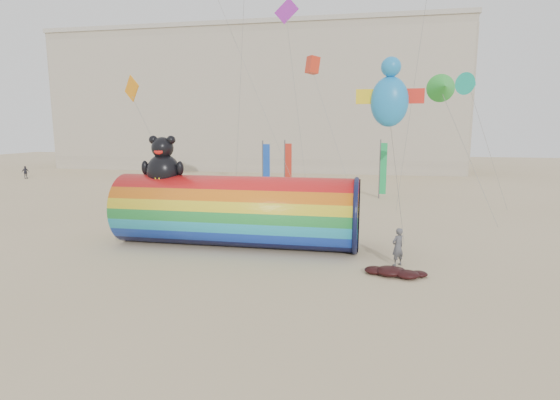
% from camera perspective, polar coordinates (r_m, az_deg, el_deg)
% --- Properties ---
extents(ground, '(160.00, 160.00, 0.00)m').
position_cam_1_polar(ground, '(22.43, -2.00, -6.64)').
color(ground, '#CCB58C').
rests_on(ground, ground).
extents(hotel_building, '(60.40, 15.40, 20.60)m').
position_cam_1_polar(hotel_building, '(69.17, -3.20, 12.79)').
color(hotel_building, '#B7AD99').
rests_on(hotel_building, ground).
extents(windsock_assembly, '(12.77, 3.89, 5.89)m').
position_cam_1_polar(windsock_assembly, '(23.13, -5.79, -1.22)').
color(windsock_assembly, red).
rests_on(windsock_assembly, ground).
extents(kite_handler, '(0.76, 0.73, 1.75)m').
position_cam_1_polar(kite_handler, '(20.56, 15.13, -5.93)').
color(kite_handler, '#4D4D53').
rests_on(kite_handler, ground).
extents(fabric_bundle, '(2.62, 1.35, 0.41)m').
position_cam_1_polar(fabric_bundle, '(19.33, 14.72, -9.07)').
color(fabric_bundle, '#340909').
rests_on(fabric_bundle, ground).
extents(festival_banners, '(10.15, 4.68, 5.20)m').
position_cam_1_polar(festival_banners, '(37.23, 4.36, 3.89)').
color(festival_banners, '#59595E').
rests_on(festival_banners, ground).
extents(flying_kites, '(23.26, 15.69, 10.84)m').
position_cam_1_polar(flying_kites, '(28.36, -1.32, 24.40)').
color(flying_kites, '#1D87D2').
rests_on(flying_kites, ground).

